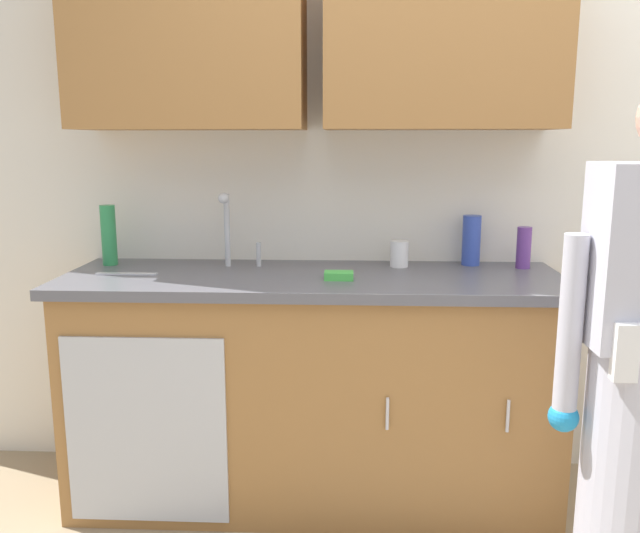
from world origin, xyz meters
TOP-DOWN VIEW (x-y plane):
  - kitchen_wall_with_uppers at (-0.14, 0.99)m, footprint 4.80×0.44m
  - counter_cabinet at (-0.55, 0.70)m, footprint 1.90×0.62m
  - countertop at (-0.55, 0.70)m, footprint 1.96×0.66m
  - sink at (-0.88, 0.71)m, footprint 0.50×0.36m
  - bottle_dish_liquid at (-1.42, 0.85)m, footprint 0.06×0.06m
  - bottle_soap at (0.31, 0.86)m, footprint 0.06×0.06m
  - bottle_cleaner_spray at (0.10, 0.92)m, footprint 0.08×0.08m
  - cup_by_sink at (-0.20, 0.87)m, footprint 0.08×0.08m
  - knife_on_counter at (-1.28, 0.66)m, footprint 0.24×0.03m
  - sponge at (-0.45, 0.60)m, footprint 0.11×0.07m

SIDE VIEW (x-z plane):
  - counter_cabinet at x=-0.55m, z-range 0.00..0.90m
  - countertop at x=-0.55m, z-range 0.90..0.94m
  - sink at x=-0.88m, z-range 0.75..1.10m
  - knife_on_counter at x=-1.28m, z-range 0.94..0.95m
  - sponge at x=-0.45m, z-range 0.94..0.97m
  - cup_by_sink at x=-0.20m, z-range 0.94..1.05m
  - bottle_soap at x=0.31m, z-range 0.94..1.11m
  - bottle_cleaner_spray at x=0.10m, z-range 0.94..1.15m
  - bottle_dish_liquid at x=-1.42m, z-range 0.94..1.19m
  - kitchen_wall_with_uppers at x=-0.14m, z-range 0.13..2.83m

